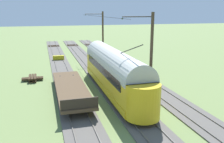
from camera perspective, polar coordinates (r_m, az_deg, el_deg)
The scene contains 11 objects.
ground_plane at distance 27.93m, azimuth -1.69°, elevation -2.42°, with size 220.00×220.00×0.00m, color olive.
track_streetcar_siding at distance 29.51m, azimuth 6.28°, elevation -1.49°, with size 2.80×80.00×0.18m.
track_adjacent_siding at distance 28.21m, azimuth -1.85°, elevation -2.14°, with size 2.80×80.00×0.18m.
track_third_siding at distance 27.53m, azimuth -10.58°, elevation -2.79°, with size 2.80×80.00×0.18m.
vintage_streetcar at distance 24.05m, azimuth 0.35°, elevation 0.44°, with size 2.65×17.45×5.55m.
flatcar_adjacent at distance 23.23m, azimuth -9.62°, elevation -3.86°, with size 2.80×11.65×1.60m.
catenary_pole_foreground at distance 39.45m, azimuth -2.28°, elevation 8.53°, with size 3.02×0.28×7.87m.
catenary_pole_mid_near at distance 22.20m, azimuth 9.07°, elevation 3.97°, with size 3.02×0.28×7.87m.
overhead_wire_run at distance 30.40m, azimuth -3.36°, elevation 12.93°, with size 2.82×22.36×0.18m.
spare_tie_stack at distance 29.77m, azimuth -18.22°, elevation -1.56°, with size 2.40×2.40×0.54m.
track_end_bumper at distance 40.80m, azimuth -12.51°, elevation 3.13°, with size 1.80×0.60×0.80m, color #B2A519.
Camera 1 is at (6.56, 25.96, 7.96)m, focal length 38.77 mm.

